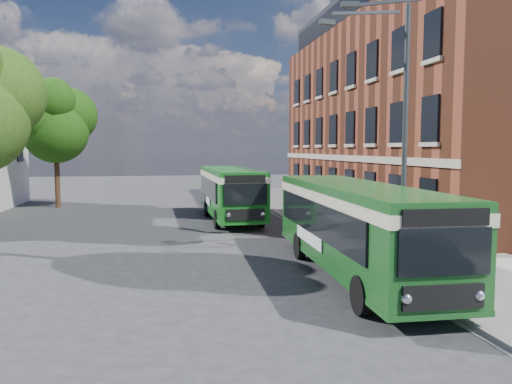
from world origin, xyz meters
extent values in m
plane|color=#29292B|center=(0.00, 0.00, 0.00)|extent=(120.00, 120.00, 0.00)
cube|color=gray|center=(7.00, 8.00, 0.07)|extent=(6.00, 48.00, 0.15)
cube|color=beige|center=(3.95, 8.00, 0.01)|extent=(0.12, 48.00, 0.01)
cube|color=brown|center=(14.00, 12.00, 6.00)|extent=(12.00, 26.00, 12.00)
cube|color=#BEB3A1|center=(7.96, 12.00, 3.60)|extent=(0.12, 26.00, 0.35)
cube|color=black|center=(14.00, 12.00, 13.10)|extent=(10.80, 24.80, 2.20)
cube|color=black|center=(8.57, 12.00, 13.10)|extent=(0.08, 24.00, 1.40)
cylinder|color=#3B3E40|center=(5.20, -2.00, 0.15)|extent=(0.44, 0.44, 0.30)
cylinder|color=#3B3E40|center=(5.20, -2.00, 4.50)|extent=(0.18, 0.18, 9.00)
cube|color=#3B3E40|center=(3.96, -2.60, 8.80)|extent=(2.58, 0.46, 0.37)
cube|color=#3B3E40|center=(3.96, -1.40, 8.80)|extent=(2.58, 0.46, 0.37)
cube|color=#3B3E40|center=(2.73, -3.08, 8.55)|extent=(0.55, 0.22, 0.16)
cube|color=#3B3E40|center=(2.73, -0.92, 8.55)|extent=(0.55, 0.22, 0.16)
cylinder|color=#3B3E40|center=(5.60, -4.20, 1.25)|extent=(0.08, 0.08, 2.50)
cube|color=red|center=(5.60, -4.20, 2.35)|extent=(0.35, 0.04, 0.35)
cube|color=#174C1B|center=(3.20, -2.63, 1.77)|extent=(2.84, 11.17, 2.45)
cube|color=#174C1B|center=(3.20, -2.63, 0.50)|extent=(2.88, 11.21, 0.14)
cube|color=black|center=(1.93, -2.29, 1.90)|extent=(0.36, 9.30, 1.10)
cube|color=black|center=(4.49, -2.37, 1.90)|extent=(0.36, 9.30, 1.10)
cube|color=beige|center=(3.20, -2.63, 2.60)|extent=(2.90, 11.23, 0.32)
cube|color=#174C1B|center=(3.20, -2.63, 2.96)|extent=(2.74, 11.07, 0.12)
cube|color=black|center=(3.03, -8.20, 1.95)|extent=(2.15, 0.15, 1.05)
cube|color=black|center=(3.03, -8.21, 2.70)|extent=(2.00, 0.14, 0.38)
cube|color=black|center=(3.03, -8.21, 0.95)|extent=(1.90, 0.14, 0.55)
sphere|color=silver|center=(2.18, -8.17, 0.95)|extent=(0.26, 0.26, 0.26)
sphere|color=silver|center=(3.88, -8.22, 0.95)|extent=(0.26, 0.26, 0.26)
cube|color=black|center=(3.37, 2.95, 2.00)|extent=(2.00, 0.14, 0.90)
cube|color=white|center=(1.94, -1.59, 1.15)|extent=(0.14, 3.20, 0.45)
cylinder|color=black|center=(1.92, -6.34, 0.50)|extent=(0.31, 1.01, 1.00)
cylinder|color=black|center=(4.25, -6.41, 0.50)|extent=(0.31, 1.01, 1.00)
cylinder|color=black|center=(2.11, 0.16, 0.50)|extent=(0.31, 1.01, 1.00)
cylinder|color=black|center=(4.45, 0.08, 0.50)|extent=(0.31, 1.01, 1.00)
cube|color=#15621A|center=(0.90, 10.81, 1.77)|extent=(2.68, 9.63, 2.45)
cube|color=#15621A|center=(0.90, 10.81, 0.50)|extent=(2.72, 9.67, 0.14)
cube|color=black|center=(-0.39, 11.08, 1.90)|extent=(0.23, 7.78, 1.10)
cube|color=black|center=(2.17, 11.13, 1.90)|extent=(0.23, 7.78, 1.10)
cube|color=beige|center=(0.90, 10.81, 2.60)|extent=(2.74, 9.69, 0.32)
cube|color=#15621A|center=(0.90, 10.81, 2.96)|extent=(2.58, 9.53, 0.12)
cube|color=black|center=(0.99, 5.99, 1.95)|extent=(2.15, 0.12, 1.05)
cube|color=black|center=(0.99, 5.98, 2.70)|extent=(2.00, 0.12, 0.38)
cube|color=black|center=(0.99, 5.98, 0.95)|extent=(1.90, 0.12, 0.55)
sphere|color=silver|center=(0.14, 5.98, 0.95)|extent=(0.26, 0.26, 0.26)
sphere|color=silver|center=(1.84, 6.01, 0.95)|extent=(0.26, 0.26, 0.26)
cube|color=black|center=(0.81, 15.63, 2.00)|extent=(2.00, 0.12, 0.90)
cube|color=white|center=(-0.41, 11.78, 1.15)|extent=(0.10, 3.20, 0.45)
cylinder|color=black|center=(-0.22, 7.79, 0.50)|extent=(0.30, 1.01, 1.00)
cylinder|color=black|center=(2.12, 7.84, 0.50)|extent=(0.30, 1.01, 1.00)
cylinder|color=black|center=(-0.31, 12.78, 0.50)|extent=(0.30, 1.01, 1.00)
cylinder|color=black|center=(2.03, 12.82, 0.50)|extent=(0.30, 1.01, 1.00)
imported|color=#241F27|center=(5.81, -3.26, 0.99)|extent=(0.73, 0.67, 1.68)
imported|color=black|center=(4.97, -4.71, 0.99)|extent=(0.89, 0.74, 1.67)
cylinder|color=#342213|center=(-10.34, 19.27, 1.92)|extent=(0.36, 0.36, 3.85)
sphere|color=#1A400C|center=(-10.34, 19.27, 5.42)|extent=(4.55, 4.55, 4.55)
sphere|color=#1A400C|center=(-9.46, 19.97, 6.56)|extent=(3.85, 3.85, 3.85)
sphere|color=#1A400C|center=(-11.12, 18.66, 6.12)|extent=(3.50, 3.50, 3.50)
sphere|color=#1A400C|center=(-10.34, 18.40, 7.43)|extent=(3.15, 3.15, 3.15)
camera|label=1|loc=(-2.93, -17.90, 4.18)|focal=35.00mm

